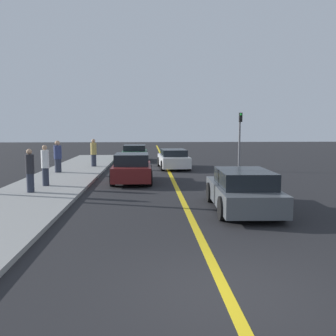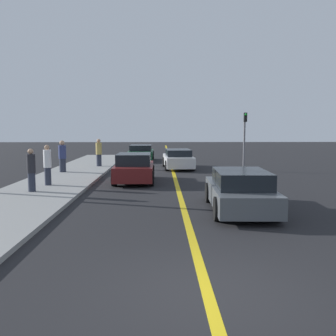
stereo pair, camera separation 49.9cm
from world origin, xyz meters
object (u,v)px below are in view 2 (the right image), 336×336
Objects in this scene: car_ahead_center at (134,168)px; car_parked_left_lot at (141,153)px; car_far_distant at (178,159)px; traffic_light at (245,135)px; pedestrian_far_standing at (62,156)px; pedestrian_near_curb at (31,170)px; pedestrian_mid_group at (48,165)px; pedestrian_by_sign at (99,153)px; car_near_right_lane at (240,191)px.

car_parked_left_lot is at bearing 90.90° from car_ahead_center.
traffic_light is at bearing -23.44° from car_far_distant.
car_parked_left_lot is at bearing 64.34° from pedestrian_far_standing.
pedestrian_mid_group is at bearing 84.84° from pedestrian_near_curb.
pedestrian_mid_group is (-6.07, -7.63, 0.41)m from car_far_distant.
car_ahead_center is at bearing 40.99° from pedestrian_near_curb.
car_parked_left_lot is at bearing 113.04° from car_far_distant.
pedestrian_by_sign reaches higher than pedestrian_near_curb.
car_ahead_center is at bearing 24.60° from pedestrian_mid_group.
car_ahead_center reaches higher than car_far_distant.
pedestrian_near_curb is at bearing -96.49° from pedestrian_by_sign.
pedestrian_far_standing is (-4.26, 3.13, 0.34)m from car_ahead_center.
pedestrian_far_standing is (-0.45, 6.44, 0.03)m from pedestrian_near_curb.
car_far_distant is 2.41× the size of pedestrian_by_sign.
car_parked_left_lot is at bearing 76.50° from pedestrian_near_curb.
pedestrian_near_curb is 12.84m from traffic_light.
car_ahead_center is 4.04m from pedestrian_mid_group.
car_ahead_center reaches higher than car_parked_left_lot.
pedestrian_mid_group is at bearing -131.36° from car_far_distant.
pedestrian_mid_group reaches higher than car_far_distant.
pedestrian_far_standing is 1.01× the size of pedestrian_by_sign.
pedestrian_near_curb is (-3.81, -3.31, 0.31)m from car_ahead_center.
pedestrian_mid_group is (-3.66, -1.68, 0.35)m from car_ahead_center.
pedestrian_by_sign is at bearing 119.34° from car_near_right_lane.
traffic_light is (6.33, 4.47, 1.51)m from car_ahead_center.
pedestrian_far_standing is (-6.67, -2.82, 0.41)m from car_far_distant.
car_near_right_lane is at bearing -62.57° from pedestrian_by_sign.
pedestrian_near_curb is 0.95× the size of pedestrian_far_standing.
car_far_distant is at bearing -64.22° from car_parked_left_lot.
car_far_distant is 11.16m from pedestrian_near_curb.
car_ahead_center is 11.45m from car_parked_left_lot.
car_near_right_lane reaches higher than car_parked_left_lot.
car_near_right_lane is 11.19m from traffic_light.
car_parked_left_lot is 1.09× the size of traffic_light.
car_far_distant is (-1.39, 12.26, -0.03)m from car_near_right_lane.
car_parked_left_lot is at bearing 75.50° from pedestrian_mid_group.
car_near_right_lane is at bearing -77.24° from car_parked_left_lot.
pedestrian_mid_group is 0.99× the size of pedestrian_far_standing.
car_ahead_center is (-3.79, 6.31, 0.03)m from car_near_right_lane.
pedestrian_near_curb is at bearing 160.38° from car_near_right_lane.
pedestrian_by_sign is at bearing 83.24° from pedestrian_mid_group.
car_parked_left_lot is (-2.67, 5.50, 0.01)m from car_far_distant.
car_near_right_lane is 2.48× the size of pedestrian_mid_group.
car_far_distant is 4.49m from traffic_light.
pedestrian_near_curb is at bearing -95.16° from pedestrian_mid_group.
traffic_light is (9.06, -1.77, 1.17)m from pedestrian_by_sign.
pedestrian_by_sign is 0.50× the size of traffic_light.
car_ahead_center is at bearing 122.93° from car_near_right_lane.
traffic_light is (6.60, -6.98, 1.57)m from car_parked_left_lot.
car_parked_left_lot is 2.15× the size of pedestrian_far_standing.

